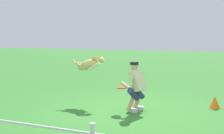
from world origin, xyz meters
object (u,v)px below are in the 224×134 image
dog (89,65)px  frisbee_flying (96,57)px  person (136,85)px  training_cone (215,102)px  frisbee_held (121,88)px

dog → frisbee_flying: 0.31m
person → dog: size_ratio=1.20×
frisbee_flying → training_cone: size_ratio=0.70×
person → training_cone: (-1.92, -1.06, -0.53)m
training_cone → dog: bearing=10.6°
frisbee_flying → frisbee_held: size_ratio=0.91×
dog → training_cone: bearing=9.8°
person → frisbee_held: bearing=38.4°
dog → frisbee_held: size_ratio=4.29×
person → frisbee_flying: size_ratio=5.65×
person → dog: (1.55, -0.42, 0.43)m
frisbee_flying → training_cone: frisbee_flying is taller
dog → frisbee_held: (-1.18, 0.53, -0.52)m
dog → training_cone: dog is taller
frisbee_flying → frisbee_held: 1.33m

